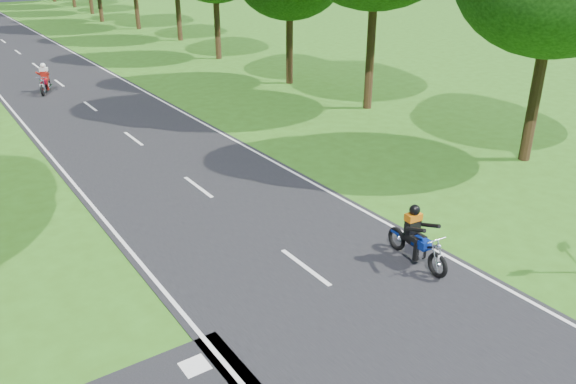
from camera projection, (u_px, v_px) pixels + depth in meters
ground at (358, 308)px, 12.33m from camera, size 160.00×160.00×0.00m
rider_near_blue at (418, 236)px, 13.74m from camera, size 0.76×1.86×1.51m
rider_far_red at (44, 78)px, 29.65m from camera, size 1.29×1.93×1.53m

